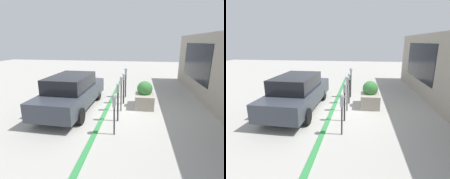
% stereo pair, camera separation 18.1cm
% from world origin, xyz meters
% --- Properties ---
extents(ground_plane, '(40.00, 40.00, 0.00)m').
position_xyz_m(ground_plane, '(0.00, 0.00, 0.00)').
color(ground_plane, '#ADAAA3').
extents(curb_strip, '(15.04, 0.16, 0.04)m').
position_xyz_m(curb_strip, '(0.00, 0.08, 0.02)').
color(curb_strip, '#338C47').
rests_on(curb_strip, ground_plane).
extents(building_facade, '(15.04, 0.17, 3.34)m').
position_xyz_m(building_facade, '(0.00, -4.47, 1.68)').
color(building_facade, '#9E9384').
rests_on(building_facade, ground_plane).
extents(parking_meter_nearest, '(0.20, 0.17, 1.37)m').
position_xyz_m(parking_meter_nearest, '(-2.04, -0.55, 1.07)').
color(parking_meter_nearest, '#232326').
rests_on(parking_meter_nearest, ground_plane).
extents(parking_meter_second, '(0.14, 0.12, 1.48)m').
position_xyz_m(parking_meter_second, '(-1.01, -0.54, 0.98)').
color(parking_meter_second, '#232326').
rests_on(parking_meter_second, ground_plane).
extents(parking_meter_middle, '(0.17, 0.15, 1.55)m').
position_xyz_m(parking_meter_middle, '(-0.00, -0.56, 1.17)').
color(parking_meter_middle, '#232326').
rests_on(parking_meter_middle, ground_plane).
extents(parking_meter_fourth, '(0.17, 0.14, 1.50)m').
position_xyz_m(parking_meter_fourth, '(0.96, -0.58, 1.02)').
color(parking_meter_fourth, '#232326').
rests_on(parking_meter_fourth, ground_plane).
extents(parking_meter_farthest, '(0.18, 0.16, 1.60)m').
position_xyz_m(parking_meter_farthest, '(1.97, -0.60, 1.11)').
color(parking_meter_farthest, '#232326').
rests_on(parking_meter_farthest, ground_plane).
extents(planter_box, '(1.29, 0.83, 1.20)m').
position_xyz_m(planter_box, '(0.73, -1.57, 0.49)').
color(planter_box, '#A39989').
rests_on(planter_box, ground_plane).
extents(parked_car_front, '(4.62, 1.83, 1.56)m').
position_xyz_m(parked_car_front, '(-0.11, 1.57, 0.80)').
color(parked_car_front, '#383D47').
rests_on(parked_car_front, ground_plane).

